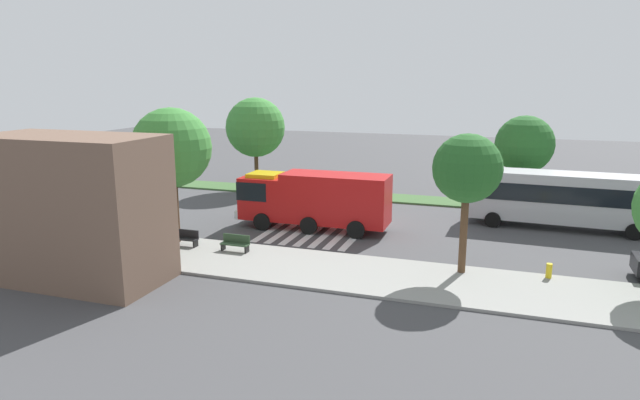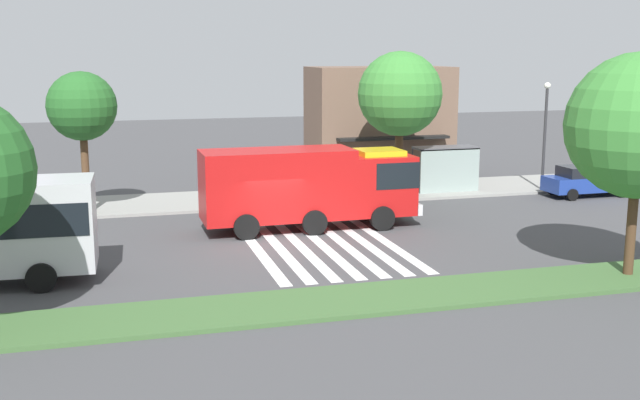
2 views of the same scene
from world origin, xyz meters
The scene contains 17 objects.
ground_plane centered at (0.00, 0.00, 0.00)m, with size 120.00×120.00×0.00m, color #424244.
sidewalk centered at (0.00, 9.42, 0.07)m, with size 60.00×5.33×0.14m, color gray.
median_strip centered at (0.00, -8.25, 0.07)m, with size 60.00×3.00×0.14m, color #3D6033.
crosswalk centered at (1.57, 0.00, 0.01)m, with size 5.85×12.15×0.01m.
fire_truck centered at (2.04, 2.14, 2.02)m, with size 9.73×2.96×3.60m.
parked_car_mid centered at (18.47, 5.55, 0.87)m, with size 4.82×2.10×1.68m.
transit_bus centered at (-13.03, -3.04, 2.12)m, with size 11.61×3.21×3.57m.
bus_stop_shelter centered at (11.41, 8.29, 1.89)m, with size 3.50×1.40×2.46m.
bench_near_shelter centered at (7.41, 8.28, 0.59)m, with size 1.60×0.50×0.90m.
bench_west_of_shelter centered at (4.23, 8.28, 0.59)m, with size 1.60×0.50×0.90m.
street_lamp centered at (16.82, 7.35, 3.69)m, with size 0.36×0.36×5.99m.
storefront_building centered at (9.51, 14.21, 3.44)m, with size 8.52×5.06×6.88m.
sidewalk_tree_center centered at (-7.78, 7.75, 5.23)m, with size 3.28×3.28×6.77m.
sidewalk_tree_east centered at (8.30, 7.75, 5.58)m, with size 4.46×4.46×7.70m.
median_tree_far_west centered at (-10.70, -8.25, 4.69)m, with size 4.19×4.19×6.67m.
median_tree_west centered at (10.69, -8.25, 5.34)m, with size 4.99×4.99×7.71m.
fire_hydrant centered at (-11.77, 7.25, 0.49)m, with size 0.28×0.28×0.70m, color gold.
Camera 1 is at (-9.42, 34.19, 9.41)m, focal length 30.96 mm.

